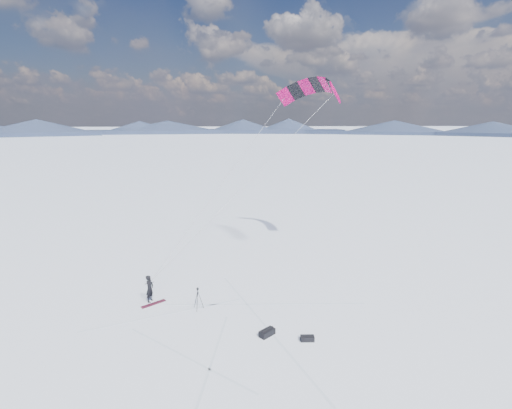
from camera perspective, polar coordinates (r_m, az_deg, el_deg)
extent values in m
plane|color=white|center=(20.67, -6.39, -17.88)|extent=(1800.00, 1800.00, 0.00)
cube|color=#1B1E3A|center=(335.87, 20.49, 10.31)|extent=(150.19, 119.71, 3.65)
cone|color=#1B1E3A|center=(335.83, 20.51, 10.62)|extent=(88.58, 88.58, 8.00)
cube|color=#1B1E3A|center=(337.71, 2.19, 11.09)|extent=(156.46, 80.45, 3.65)
cone|color=#1B1E3A|center=(337.67, 2.20, 11.40)|extent=(77.75, 77.75, 8.00)
cube|color=#1B1E3A|center=(337.73, -16.07, 10.62)|extent=(153.20, 57.23, 3.65)
cone|color=#1B1E3A|center=(337.69, -16.09, 10.93)|extent=(69.07, 69.07, 8.00)
cube|color=#1B1E3A|center=(335.94, -34.25, 8.95)|extent=(155.44, 101.46, 3.65)
cone|color=#1B1E3A|center=(335.90, -34.29, 9.26)|extent=(84.32, 84.32, 8.00)
cube|color=silver|center=(17.67, -23.09, -24.82)|extent=(6.00, 0.12, 0.01)
cube|color=silver|center=(19.27, -16.39, -20.82)|extent=(3.52, 7.29, 0.01)
cube|color=silver|center=(21.15, -11.07, -17.30)|extent=(6.45, 7.79, 0.01)
cube|color=silver|center=(23.22, -6.82, -14.27)|extent=(11.66, 3.07, 0.01)
cube|color=silver|center=(18.54, 0.45, -21.72)|extent=(1.27, 5.91, 0.01)
imported|color=black|center=(23.69, -15.91, -14.13)|extent=(0.60, 0.71, 1.65)
cube|color=maroon|center=(23.32, -15.50, -14.50)|extent=(1.43, 0.98, 0.04)
cylinder|color=black|center=(22.02, -8.49, -14.27)|extent=(0.35, 0.10, 1.13)
cylinder|color=black|center=(22.09, -9.22, -14.21)|extent=(0.26, 0.28, 1.13)
cylinder|color=black|center=(21.84, -9.03, -14.52)|extent=(0.13, 0.34, 1.13)
cylinder|color=black|center=(21.80, -8.95, -13.37)|extent=(0.03, 0.03, 0.32)
cube|color=black|center=(21.71, -8.97, -12.88)|extent=(0.08, 0.08, 0.05)
cube|color=black|center=(21.68, -8.98, -12.68)|extent=(0.13, 0.11, 0.09)
cylinder|color=black|center=(21.75, -8.99, -12.59)|extent=(0.06, 0.09, 0.06)
cube|color=black|center=(19.61, 1.71, -19.11)|extent=(0.91, 0.77, 0.31)
cylinder|color=black|center=(19.52, 1.72, -18.67)|extent=(0.71, 0.48, 0.08)
cube|color=black|center=(19.40, 7.91, -19.73)|extent=(0.71, 0.44, 0.25)
cylinder|color=black|center=(19.32, 7.93, -19.37)|extent=(0.64, 0.19, 0.08)
cube|color=#AD044E|center=(25.65, 12.09, 16.51)|extent=(1.07, 1.17, 1.44)
cube|color=black|center=(26.49, 11.59, 17.24)|extent=(0.87, 1.24, 1.31)
cube|color=#AD044E|center=(27.31, 10.63, 17.64)|extent=(1.05, 1.24, 1.16)
cube|color=black|center=(28.07, 9.34, 17.72)|extent=(1.22, 1.23, 1.00)
cube|color=#AD044E|center=(28.70, 7.81, 17.48)|extent=(1.36, 1.15, 1.16)
cube|color=black|center=(29.16, 6.19, 16.96)|extent=(1.46, 1.01, 1.31)
cube|color=#AD044E|center=(29.43, 4.56, 16.20)|extent=(1.52, 0.82, 1.44)
cylinder|color=gray|center=(22.99, -1.43, 3.31)|extent=(12.18, 2.39, 11.17)
cylinder|color=gray|center=(25.15, -4.63, 4.08)|extent=(10.19, 7.11, 11.17)
cylinder|color=black|center=(23.19, -16.09, -11.53)|extent=(0.52, 0.24, 0.03)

